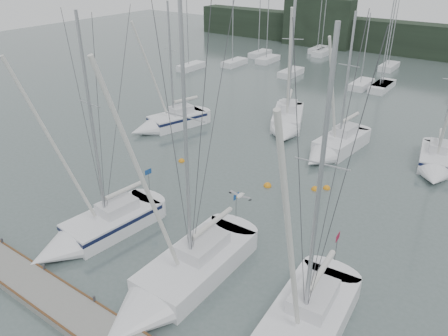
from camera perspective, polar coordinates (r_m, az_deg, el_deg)
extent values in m
plane|color=#4E5F5B|center=(23.81, -5.54, -14.05)|extent=(160.00, 160.00, 0.00)
cube|color=slate|center=(21.28, -14.90, -20.47)|extent=(24.00, 2.00, 0.40)
cube|color=black|center=(77.39, 26.71, 14.42)|extent=(90.00, 4.00, 5.00)
cube|color=black|center=(80.89, 12.19, 18.08)|extent=(12.00, 3.00, 8.00)
cube|color=white|center=(57.13, 19.80, 9.86)|extent=(1.80, 4.50, 0.90)
cylinder|color=#A3A5AB|center=(55.18, 20.82, 16.83)|extent=(0.12, 0.12, 13.40)
cube|color=white|center=(68.01, 20.73, 12.25)|extent=(1.80, 4.50, 0.90)
cylinder|color=#A3A5AB|center=(66.56, 21.35, 16.50)|extent=(0.12, 0.12, 9.53)
cube|color=white|center=(74.55, 12.73, 14.46)|extent=(1.80, 4.50, 0.90)
cylinder|color=#A3A5AB|center=(72.96, 13.15, 19.91)|extent=(0.12, 0.12, 13.49)
cube|color=white|center=(64.01, -4.32, 13.04)|extent=(1.80, 4.50, 0.90)
cylinder|color=#A3A5AB|center=(62.45, -4.83, 18.45)|extent=(0.12, 0.12, 11.44)
cube|color=white|center=(76.65, 12.24, 14.83)|extent=(1.80, 4.50, 0.90)
cylinder|color=#A3A5AB|center=(75.17, 12.58, 19.63)|extent=(0.12, 0.12, 12.14)
cube|color=white|center=(68.39, 5.75, 13.88)|extent=(1.80, 4.50, 0.90)
cylinder|color=#A3A5AB|center=(66.97, 5.75, 18.35)|extent=(0.12, 0.12, 9.99)
cube|color=white|center=(57.58, 17.52, 10.32)|extent=(1.80, 4.50, 0.90)
cylinder|color=#A3A5AB|center=(56.10, 17.99, 14.61)|extent=(0.12, 0.12, 8.09)
cube|color=white|center=(72.13, 4.72, 14.60)|extent=(1.80, 4.50, 0.90)
cylinder|color=#A3A5AB|center=(70.55, 4.73, 20.17)|extent=(0.12, 0.12, 13.27)
cube|color=white|center=(66.07, 1.37, 13.55)|extent=(1.80, 4.50, 0.90)
cylinder|color=#A3A5AB|center=(64.44, 1.17, 19.34)|extent=(0.12, 0.12, 12.65)
cube|color=white|center=(57.94, 20.07, 10.04)|extent=(1.80, 4.50, 0.90)
cylinder|color=#A3A5AB|center=(56.27, 20.81, 15.25)|extent=(0.12, 0.12, 10.06)
cube|color=white|center=(61.24, 8.73, 12.18)|extent=(1.80, 4.50, 0.90)
cylinder|color=#A3A5AB|center=(59.45, 8.98, 18.59)|extent=(0.12, 0.12, 13.03)
cube|color=white|center=(27.82, -14.34, -7.03)|extent=(3.35, 5.95, 1.41)
cone|color=white|center=(26.32, -21.64, -10.44)|extent=(2.99, 2.73, 2.73)
cube|color=silver|center=(27.48, -13.78, -4.84)|extent=(1.75, 2.43, 0.66)
cylinder|color=#A3A5AB|center=(24.67, -16.83, 5.44)|extent=(0.17, 0.17, 11.76)
cylinder|color=silver|center=(27.37, -12.85, -2.81)|extent=(0.57, 2.79, 0.26)
cube|color=#0D1433|center=(27.57, -14.45, -6.21)|extent=(3.38, 5.97, 0.24)
cube|color=navy|center=(28.09, -9.88, -0.50)|extent=(0.08, 0.51, 0.34)
cube|color=white|center=(23.81, -3.51, -12.58)|extent=(3.14, 6.97, 1.46)
cone|color=white|center=(21.23, -12.36, -19.30)|extent=(3.13, 2.99, 3.12)
cube|color=silver|center=(23.45, -2.83, -9.94)|extent=(1.73, 2.79, 0.68)
cylinder|color=#A3A5AB|center=(19.68, -4.99, 3.12)|extent=(0.18, 0.18, 12.97)
cylinder|color=silver|center=(23.52, -1.53, -7.16)|extent=(0.28, 3.40, 0.27)
cube|color=navy|center=(24.81, 1.61, -3.72)|extent=(0.02, 0.53, 0.35)
cube|color=white|center=(21.22, 10.81, -19.08)|extent=(3.47, 6.57, 1.51)
cube|color=silver|center=(20.81, 11.61, -16.07)|extent=(1.84, 2.66, 0.70)
cylinder|color=#A3A5AB|center=(16.64, 12.25, -3.27)|extent=(0.18, 0.18, 12.31)
cylinder|color=silver|center=(20.78, 12.62, -12.94)|extent=(0.50, 3.13, 0.28)
cube|color=maroon|center=(22.09, 14.65, -8.70)|extent=(0.06, 0.54, 0.36)
cube|color=white|center=(42.82, -6.11, 6.06)|extent=(3.97, 5.83, 1.51)
cone|color=white|center=(41.12, -10.62, 4.85)|extent=(3.08, 2.92, 2.52)
cube|color=silver|center=(42.69, -5.60, 7.60)|extent=(1.95, 2.44, 0.71)
cylinder|color=#A3A5AB|center=(40.93, -6.98, 13.68)|extent=(0.18, 0.18, 10.28)
cylinder|color=silver|center=(42.69, -5.02, 8.91)|extent=(1.03, 2.57, 0.28)
cube|color=#0D1433|center=(42.65, -6.14, 6.69)|extent=(4.00, 5.86, 0.25)
cube|color=white|center=(43.50, 8.30, 6.31)|extent=(4.85, 6.61, 1.61)
cone|color=white|center=(39.49, 7.78, 4.18)|extent=(3.49, 3.44, 2.69)
cube|color=silver|center=(43.62, 8.46, 8.00)|extent=(2.31, 2.80, 0.75)
cylinder|color=#A3A5AB|center=(41.26, 8.87, 14.73)|extent=(0.19, 0.19, 11.61)
cylinder|color=silver|center=(43.96, 8.62, 9.47)|extent=(1.44, 2.83, 0.30)
cube|color=white|center=(38.80, 15.02, 3.04)|extent=(3.11, 5.93, 1.58)
cone|color=white|center=(35.47, 11.97, 1.09)|extent=(2.77, 2.69, 2.53)
cube|color=silver|center=(38.81, 15.59, 4.83)|extent=(1.62, 2.41, 0.74)
cylinder|color=#A3A5AB|center=(36.57, 15.81, 11.23)|extent=(0.19, 0.19, 10.09)
cylinder|color=silver|center=(39.00, 16.17, 6.37)|extent=(0.58, 2.80, 0.30)
cube|color=white|center=(38.65, 25.91, 0.95)|extent=(3.20, 5.13, 1.38)
cone|color=white|center=(35.54, 25.73, -1.21)|extent=(2.72, 2.44, 2.40)
cube|color=silver|center=(38.70, 26.22, 2.57)|extent=(1.63, 2.12, 0.64)
cylinder|color=silver|center=(38.87, 26.49, 3.95)|extent=(0.66, 2.35, 0.26)
cube|color=#0D1433|center=(38.48, 26.04, 1.57)|extent=(3.22, 5.15, 0.23)
sphere|color=orange|center=(31.98, 5.70, -2.38)|extent=(0.58, 0.58, 0.58)
sphere|color=orange|center=(32.38, 13.25, -2.62)|extent=(0.51, 0.51, 0.51)
sphere|color=orange|center=(35.66, -5.56, 0.87)|extent=(0.51, 0.51, 0.51)
ellipsoid|color=silver|center=(19.06, 2.12, -3.62)|extent=(0.25, 0.47, 0.21)
cube|color=gray|center=(19.19, 1.41, -3.30)|extent=(0.47, 0.17, 0.12)
cube|color=gray|center=(18.90, 2.85, -3.84)|extent=(0.47, 0.17, 0.12)
sphere|color=orange|center=(32.06, 11.79, -2.78)|extent=(0.53, 0.53, 0.53)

